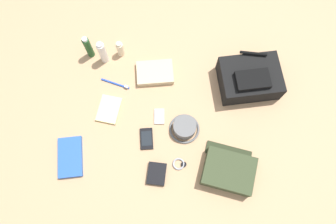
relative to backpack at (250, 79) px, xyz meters
name	(u,v)px	position (x,y,z in m)	size (l,w,h in m)	color
ground_plane	(168,115)	(-0.41, -0.23, -0.08)	(2.64, 2.02, 0.02)	tan
backpack	(250,79)	(0.00, 0.00, 0.00)	(0.36, 0.30, 0.15)	black
toiletry_pouch	(229,170)	(-0.08, -0.50, -0.03)	(0.27, 0.26, 0.08)	#384228
bucket_hat	(185,128)	(-0.32, -0.30, -0.04)	(0.16, 0.16, 0.07)	slate
shampoo_bottle	(88,47)	(-0.89, 0.08, 0.02)	(0.04, 0.04, 0.17)	#19471E
toothpaste_tube	(103,52)	(-0.80, 0.06, 0.02)	(0.04, 0.04, 0.17)	white
lotion_bottle	(120,49)	(-0.72, 0.11, -0.01)	(0.04, 0.04, 0.11)	beige
paperback_novel	(70,157)	(-0.88, -0.51, -0.05)	(0.16, 0.23, 0.02)	blue
cell_phone	(147,139)	(-0.51, -0.37, -0.06)	(0.08, 0.12, 0.01)	black
media_player	(159,116)	(-0.46, -0.25, -0.06)	(0.06, 0.09, 0.01)	#B7B7BC
wristwatch	(179,164)	(-0.33, -0.49, -0.06)	(0.07, 0.06, 0.01)	#99999E
toothbrush	(117,84)	(-0.71, -0.09, -0.06)	(0.16, 0.05, 0.02)	blue
wallet	(157,174)	(-0.44, -0.55, -0.05)	(0.09, 0.11, 0.02)	black
notepad	(109,109)	(-0.73, -0.24, -0.06)	(0.11, 0.15, 0.02)	beige
folded_towel	(155,73)	(-0.51, 0.00, -0.05)	(0.20, 0.14, 0.04)	#C6B289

